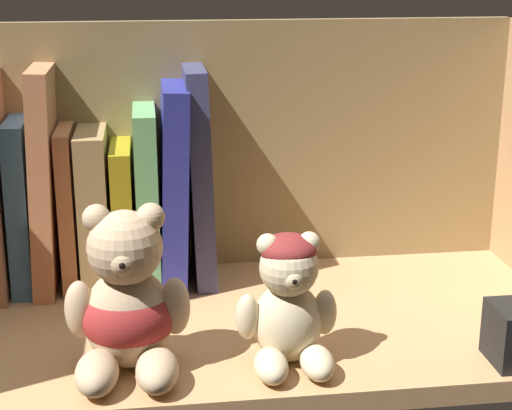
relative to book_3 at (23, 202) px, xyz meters
The scene contains 12 objects.
shelf_board 27.13cm from the book_3, 30.40° to the right, with size 66.33×30.86×2.00cm, color tan.
shelf_back_panel 22.23cm from the book_3, ahead, with size 68.73×1.20×30.10cm, color olive.
book_3 is the anchor object (origin of this frame).
book_4 3.74cm from the book_3, ahead, with size 2.18×13.06×23.97cm, color #BF774E.
book_5 4.91cm from the book_3, ahead, with size 1.60×10.98×17.51cm, color #CF8054.
book_6 7.66cm from the book_3, ahead, with size 3.09×12.80×17.29cm, color olive.
book_7 10.76cm from the book_3, ahead, with size 2.14×13.35×15.68cm, color olive.
book_8 13.31cm from the book_3, ahead, with size 2.32×13.62×19.52cm, color #68AB67.
book_9 16.27cm from the book_3, ahead, with size 2.64×14.94×21.98cm, color navy.
book_10 19.19cm from the book_3, ahead, with size 2.22×12.35×23.67cm, color #38395F.
teddy_bear_larger 24.28cm from the book_3, 61.97° to the right, with size 10.95×11.44×14.99cm.
teddy_bear_smaller 33.81cm from the book_3, 41.17° to the right, with size 8.73×8.80×12.07cm.
Camera 1 is at (-8.08, -74.19, 37.27)cm, focal length 57.31 mm.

